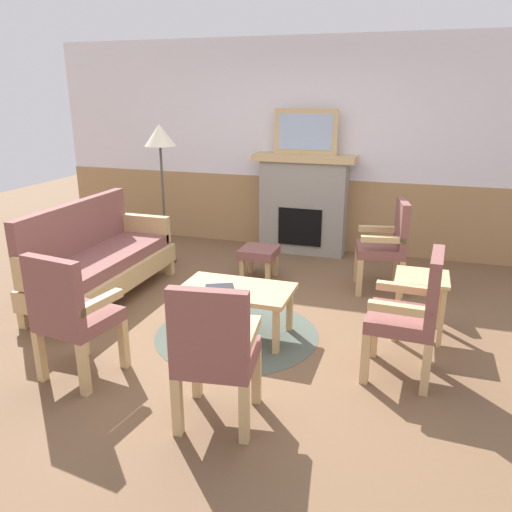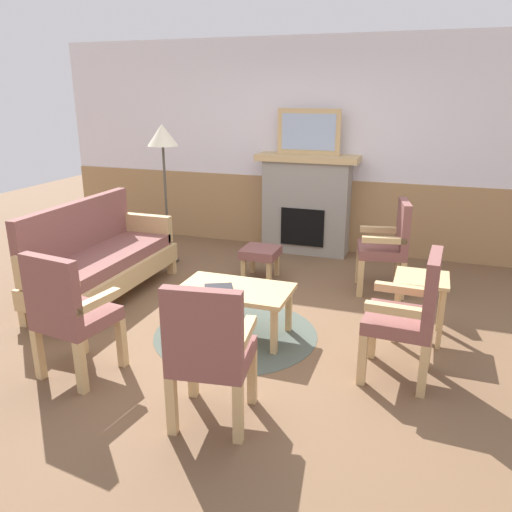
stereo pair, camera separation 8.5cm
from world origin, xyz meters
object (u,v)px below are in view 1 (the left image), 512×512
(footstool, at_px, (259,254))
(floor_lamp_by_couch, at_px, (160,144))
(armchair_near_fireplace, at_px, (388,242))
(framed_picture, at_px, (306,132))
(armchair_front_center, at_px, (215,349))
(couch, at_px, (99,261))
(coffee_table, at_px, (236,294))
(side_table, at_px, (421,288))
(armchair_by_window_left, at_px, (413,310))
(armchair_front_left, at_px, (71,312))
(book_on_table, at_px, (220,288))
(fireplace, at_px, (304,203))

(footstool, relative_size, floor_lamp_by_couch, 0.24)
(armchair_near_fireplace, bearing_deg, framed_picture, 136.89)
(footstool, height_order, armchair_front_center, armchair_front_center)
(couch, height_order, armchair_near_fireplace, same)
(couch, xyz_separation_m, floor_lamp_by_couch, (0.10, 1.23, 1.05))
(coffee_table, relative_size, floor_lamp_by_couch, 0.57)
(floor_lamp_by_couch, bearing_deg, armchair_front_center, -57.03)
(framed_picture, height_order, side_table, framed_picture)
(armchair_by_window_left, distance_m, armchair_front_left, 2.46)
(footstool, bearing_deg, book_on_table, -85.07)
(side_table, bearing_deg, footstool, 152.40)
(coffee_table, relative_size, footstool, 2.40)
(fireplace, height_order, armchair_near_fireplace, fireplace)
(fireplace, height_order, coffee_table, fireplace)
(armchair_near_fireplace, relative_size, armchair_front_left, 1.00)
(armchair_front_left, xyz_separation_m, side_table, (2.39, 1.53, -0.10))
(book_on_table, height_order, armchair_front_left, armchair_front_left)
(framed_picture, xyz_separation_m, armchair_front_center, (0.32, -3.79, -1.02))
(footstool, relative_size, armchair_front_center, 0.41)
(fireplace, xyz_separation_m, armchair_front_left, (-0.87, -3.60, -0.11))
(framed_picture, bearing_deg, coffee_table, -89.86)
(framed_picture, bearing_deg, footstool, -101.67)
(armchair_front_left, bearing_deg, armchair_front_center, -9.12)
(armchair_near_fireplace, height_order, armchair_by_window_left, same)
(footstool, distance_m, armchair_front_center, 2.71)
(fireplace, distance_m, armchair_by_window_left, 3.17)
(framed_picture, height_order, footstool, framed_picture)
(framed_picture, distance_m, armchair_near_fireplace, 1.88)
(framed_picture, relative_size, floor_lamp_by_couch, 0.48)
(footstool, distance_m, floor_lamp_by_couch, 1.74)
(fireplace, height_order, armchair_front_left, fireplace)
(armchair_front_left, relative_size, floor_lamp_by_couch, 0.58)
(fireplace, distance_m, armchair_front_center, 3.81)
(footstool, bearing_deg, coffee_table, -80.12)
(framed_picture, height_order, armchair_front_left, framed_picture)
(armchair_by_window_left, bearing_deg, fireplace, 117.37)
(coffee_table, relative_size, armchair_front_center, 0.98)
(couch, relative_size, armchair_by_window_left, 1.84)
(armchair_front_center, bearing_deg, armchair_front_left, 170.88)
(armchair_near_fireplace, bearing_deg, floor_lamp_by_couch, 177.42)
(framed_picture, bearing_deg, fireplace, -90.00)
(armchair_front_left, distance_m, floor_lamp_by_couch, 2.87)
(fireplace, bearing_deg, floor_lamp_by_couch, -147.77)
(coffee_table, xyz_separation_m, armchair_by_window_left, (1.45, -0.25, 0.15))
(armchair_by_window_left, bearing_deg, framed_picture, 117.37)
(fireplace, relative_size, armchair_front_center, 1.33)
(footstool, distance_m, armchair_front_left, 2.54)
(coffee_table, bearing_deg, armchair_by_window_left, -9.70)
(armchair_near_fireplace, bearing_deg, fireplace, 136.90)
(footstool, xyz_separation_m, armchair_by_window_left, (1.69, -1.65, 0.25))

